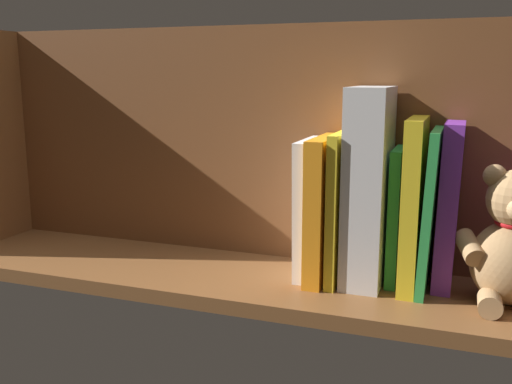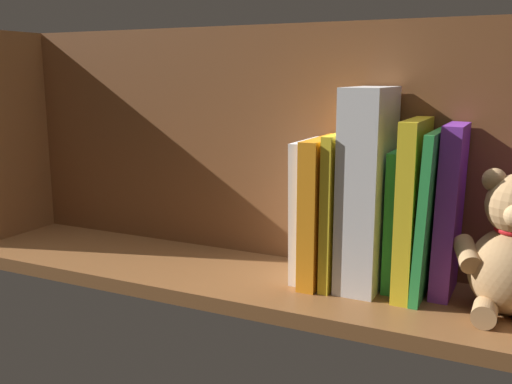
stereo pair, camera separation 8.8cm
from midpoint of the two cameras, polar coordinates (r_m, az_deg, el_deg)
The scene contains 10 objects.
ground_plane at distance 92.01cm, azimuth -2.78°, elevation -8.54°, with size 108.10×24.15×2.20cm, color brown.
shelf_back_panel at distance 96.28cm, azimuth -0.62°, elevation 4.71°, with size 108.10×1.50×38.08cm, color brown.
book_2 at distance 85.81cm, azimuth 15.52°, elevation -1.38°, with size 2.66×9.44×23.78cm, color purple.
book_3 at distance 84.44cm, azimuth 13.78°, elevation -1.80°, with size 1.26×12.86×22.90cm, color green.
book_4 at distance 84.59cm, azimuth 12.27°, elevation -1.20°, with size 2.40×12.76×24.39cm, color yellow.
book_5 at distance 86.92cm, azimuth 10.76°, elevation -2.32°, with size 1.56×9.67×19.89cm, color green.
dictionary_thick_white at distance 85.19cm, azimuth 8.01°, elevation 0.49°, with size 5.62×12.67×28.59cm, color silver.
book_6 at distance 86.54cm, azimuth 5.33°, elevation -1.46°, with size 1.47×13.29×22.12cm, color yellow.
book_7 at distance 87.04cm, azimuth 3.70°, elevation -1.64°, with size 2.62×13.80×21.31cm, color orange.
book_8 at distance 88.72cm, azimuth 2.28°, elevation -1.55°, with size 1.61×11.90×20.77cm, color silver.
Camera 1 is at (-29.70, 81.36, 30.27)cm, focal length 40.99 mm.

